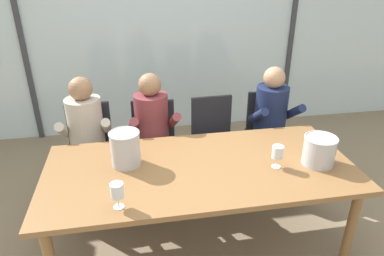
{
  "coord_description": "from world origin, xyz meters",
  "views": [
    {
      "loc": [
        -0.45,
        -2.17,
        2.13
      ],
      "look_at": [
        0.0,
        0.35,
        0.89
      ],
      "focal_mm": 32.74,
      "sensor_mm": 36.0,
      "label": 1
    }
  ],
  "objects_px": {
    "dining_table": "(200,174)",
    "chair_left_of_center": "(154,139)",
    "person_maroon_top": "(153,129)",
    "person_navy_polo": "(274,120)",
    "chair_center": "(214,134)",
    "wine_glass_by_left_taster": "(278,153)",
    "chair_near_curtain": "(90,142)",
    "person_beige_jumper": "(86,134)",
    "ice_bucket_primary": "(319,150)",
    "chair_right_of_center": "(268,128)",
    "ice_bucket_secondary": "(125,148)",
    "wine_glass_near_bucket": "(117,191)"
  },
  "relations": [
    {
      "from": "chair_near_curtain",
      "to": "ice_bucket_secondary",
      "type": "xyz_separation_m",
      "value": [
        0.36,
        -0.83,
        0.36
      ]
    },
    {
      "from": "dining_table",
      "to": "person_beige_jumper",
      "type": "relative_size",
      "value": 1.9
    },
    {
      "from": "chair_near_curtain",
      "to": "chair_right_of_center",
      "type": "xyz_separation_m",
      "value": [
        1.83,
        -0.01,
        0.0
      ]
    },
    {
      "from": "chair_left_of_center",
      "to": "ice_bucket_secondary",
      "type": "bearing_deg",
      "value": -104.74
    },
    {
      "from": "dining_table",
      "to": "person_maroon_top",
      "type": "bearing_deg",
      "value": 110.04
    },
    {
      "from": "chair_right_of_center",
      "to": "ice_bucket_primary",
      "type": "bearing_deg",
      "value": -87.94
    },
    {
      "from": "person_navy_polo",
      "to": "ice_bucket_secondary",
      "type": "bearing_deg",
      "value": -158.35
    },
    {
      "from": "dining_table",
      "to": "ice_bucket_secondary",
      "type": "bearing_deg",
      "value": 166.43
    },
    {
      "from": "chair_near_curtain",
      "to": "person_maroon_top",
      "type": "height_order",
      "value": "person_maroon_top"
    },
    {
      "from": "chair_near_curtain",
      "to": "ice_bucket_secondary",
      "type": "height_order",
      "value": "ice_bucket_secondary"
    },
    {
      "from": "chair_center",
      "to": "wine_glass_near_bucket",
      "type": "height_order",
      "value": "wine_glass_near_bucket"
    },
    {
      "from": "chair_right_of_center",
      "to": "wine_glass_near_bucket",
      "type": "xyz_separation_m",
      "value": [
        -1.52,
        -1.33,
        0.34
      ]
    },
    {
      "from": "chair_left_of_center",
      "to": "person_beige_jumper",
      "type": "height_order",
      "value": "person_beige_jumper"
    },
    {
      "from": "chair_left_of_center",
      "to": "dining_table",
      "type": "bearing_deg",
      "value": -69.5
    },
    {
      "from": "person_navy_polo",
      "to": "ice_bucket_secondary",
      "type": "distance_m",
      "value": 1.6
    },
    {
      "from": "chair_right_of_center",
      "to": "chair_center",
      "type": "bearing_deg",
      "value": -172.19
    },
    {
      "from": "wine_glass_near_bucket",
      "to": "chair_right_of_center",
      "type": "bearing_deg",
      "value": 41.25
    },
    {
      "from": "person_maroon_top",
      "to": "wine_glass_by_left_taster",
      "type": "distance_m",
      "value": 1.24
    },
    {
      "from": "chair_right_of_center",
      "to": "wine_glass_by_left_taster",
      "type": "height_order",
      "value": "wine_glass_by_left_taster"
    },
    {
      "from": "ice_bucket_secondary",
      "to": "wine_glass_by_left_taster",
      "type": "distance_m",
      "value": 1.12
    },
    {
      "from": "dining_table",
      "to": "chair_left_of_center",
      "type": "distance_m",
      "value": 0.97
    },
    {
      "from": "chair_center",
      "to": "wine_glass_by_left_taster",
      "type": "relative_size",
      "value": 5.11
    },
    {
      "from": "ice_bucket_primary",
      "to": "ice_bucket_secondary",
      "type": "relative_size",
      "value": 0.91
    },
    {
      "from": "dining_table",
      "to": "chair_center",
      "type": "xyz_separation_m",
      "value": [
        0.33,
        0.92,
        -0.15
      ]
    },
    {
      "from": "person_navy_polo",
      "to": "wine_glass_by_left_taster",
      "type": "relative_size",
      "value": 6.95
    },
    {
      "from": "chair_near_curtain",
      "to": "person_navy_polo",
      "type": "xyz_separation_m",
      "value": [
        1.8,
        -0.17,
        0.17
      ]
    },
    {
      "from": "person_maroon_top",
      "to": "person_navy_polo",
      "type": "xyz_separation_m",
      "value": [
        1.19,
        -0.0,
        0.0
      ]
    },
    {
      "from": "person_maroon_top",
      "to": "person_navy_polo",
      "type": "relative_size",
      "value": 1.0
    },
    {
      "from": "chair_center",
      "to": "person_beige_jumper",
      "type": "distance_m",
      "value": 1.25
    },
    {
      "from": "person_maroon_top",
      "to": "dining_table",
      "type": "bearing_deg",
      "value": -75.46
    },
    {
      "from": "wine_glass_by_left_taster",
      "to": "person_navy_polo",
      "type": "bearing_deg",
      "value": 68.71
    },
    {
      "from": "chair_left_of_center",
      "to": "chair_center",
      "type": "bearing_deg",
      "value": 4.11
    },
    {
      "from": "person_navy_polo",
      "to": "wine_glass_near_bucket",
      "type": "distance_m",
      "value": 1.91
    },
    {
      "from": "dining_table",
      "to": "chair_left_of_center",
      "type": "relative_size",
      "value": 2.58
    },
    {
      "from": "person_beige_jumper",
      "to": "person_navy_polo",
      "type": "height_order",
      "value": "same"
    },
    {
      "from": "wine_glass_by_left_taster",
      "to": "person_maroon_top",
      "type": "bearing_deg",
      "value": 133.09
    },
    {
      "from": "person_navy_polo",
      "to": "chair_center",
      "type": "bearing_deg",
      "value": 164.28
    },
    {
      "from": "person_beige_jumper",
      "to": "dining_table",
      "type": "bearing_deg",
      "value": -44.18
    },
    {
      "from": "person_navy_polo",
      "to": "wine_glass_by_left_taster",
      "type": "height_order",
      "value": "person_navy_polo"
    },
    {
      "from": "chair_left_of_center",
      "to": "wine_glass_near_bucket",
      "type": "xyz_separation_m",
      "value": [
        -0.31,
        -1.29,
        0.34
      ]
    },
    {
      "from": "chair_left_of_center",
      "to": "ice_bucket_primary",
      "type": "distance_m",
      "value": 1.59
    },
    {
      "from": "person_navy_polo",
      "to": "ice_bucket_primary",
      "type": "distance_m",
      "value": 0.92
    },
    {
      "from": "chair_near_curtain",
      "to": "chair_center",
      "type": "bearing_deg",
      "value": -1.94
    },
    {
      "from": "person_beige_jumper",
      "to": "ice_bucket_primary",
      "type": "height_order",
      "value": "person_beige_jumper"
    },
    {
      "from": "person_beige_jumper",
      "to": "wine_glass_by_left_taster",
      "type": "distance_m",
      "value": 1.72
    },
    {
      "from": "chair_left_of_center",
      "to": "person_navy_polo",
      "type": "bearing_deg",
      "value": -2.41
    },
    {
      "from": "dining_table",
      "to": "chair_left_of_center",
      "type": "xyz_separation_m",
      "value": [
        -0.28,
        0.92,
        -0.15
      ]
    },
    {
      "from": "chair_near_curtain",
      "to": "ice_bucket_primary",
      "type": "height_order",
      "value": "ice_bucket_primary"
    },
    {
      "from": "chair_near_curtain",
      "to": "person_beige_jumper",
      "type": "height_order",
      "value": "person_beige_jumper"
    },
    {
      "from": "person_maroon_top",
      "to": "person_navy_polo",
      "type": "height_order",
      "value": "same"
    }
  ]
}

